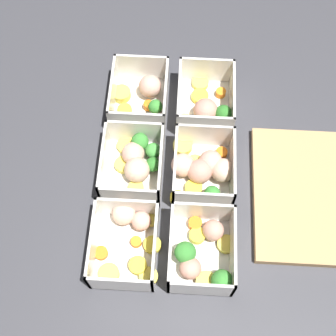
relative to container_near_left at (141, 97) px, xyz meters
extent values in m
plane|color=#38383D|center=(0.16, 0.07, -0.03)|extent=(4.00, 4.00, 0.00)
cube|color=silver|center=(0.00, 0.00, -0.02)|extent=(0.15, 0.12, 0.00)
cube|color=silver|center=(0.00, -0.06, 0.01)|extent=(0.15, 0.01, 0.07)
cube|color=silver|center=(0.00, 0.05, 0.01)|extent=(0.15, 0.01, 0.07)
cube|color=silver|center=(-0.07, 0.00, 0.01)|extent=(0.01, 0.12, 0.07)
cube|color=silver|center=(0.07, 0.00, 0.01)|extent=(0.01, 0.12, 0.07)
sphere|color=#D19E8C|center=(-0.03, 0.02, 0.00)|extent=(0.05, 0.05, 0.05)
cylinder|color=orange|center=(0.01, 0.02, -0.01)|extent=(0.02, 0.02, 0.02)
cylinder|color=#519448|center=(0.06, -0.02, -0.01)|extent=(0.01, 0.01, 0.01)
sphere|color=#42933D|center=(0.06, -0.02, 0.00)|extent=(0.03, 0.03, 0.03)
cylinder|color=orange|center=(0.05, 0.03, -0.01)|extent=(0.03, 0.03, 0.02)
cylinder|color=#DBC647|center=(-0.02, -0.04, -0.01)|extent=(0.05, 0.05, 0.02)
cylinder|color=#49883F|center=(0.02, 0.03, -0.02)|extent=(0.01, 0.01, 0.01)
sphere|color=#388433|center=(0.02, 0.03, 0.00)|extent=(0.03, 0.03, 0.03)
cylinder|color=yellow|center=(0.03, -0.03, -0.01)|extent=(0.04, 0.04, 0.02)
cube|color=silver|center=(0.16, 0.00, -0.02)|extent=(0.15, 0.12, 0.00)
cube|color=silver|center=(0.16, -0.06, 0.01)|extent=(0.15, 0.01, 0.07)
cube|color=silver|center=(0.16, 0.05, 0.01)|extent=(0.15, 0.01, 0.07)
cube|color=silver|center=(0.09, 0.00, 0.01)|extent=(0.01, 0.12, 0.07)
cube|color=silver|center=(0.23, 0.00, 0.01)|extent=(0.01, 0.12, 0.07)
cylinder|color=#407A37|center=(0.16, 0.04, -0.02)|extent=(0.01, 0.01, 0.01)
sphere|color=#2D7228|center=(0.16, 0.04, 0.00)|extent=(0.03, 0.03, 0.03)
cylinder|color=#519448|center=(0.13, 0.03, -0.02)|extent=(0.01, 0.01, 0.01)
sphere|color=#42933D|center=(0.13, 0.03, 0.00)|extent=(0.03, 0.03, 0.03)
sphere|color=beige|center=(0.17, 0.01, 0.00)|extent=(0.06, 0.06, 0.05)
cylinder|color=#DBC647|center=(0.15, -0.02, -0.02)|extent=(0.05, 0.05, 0.01)
cylinder|color=#DBC647|center=(0.11, -0.02, -0.02)|extent=(0.04, 0.04, 0.01)
cylinder|color=#DBC647|center=(0.20, 0.01, -0.02)|extent=(0.04, 0.04, 0.01)
cylinder|color=#49883F|center=(0.11, 0.01, -0.01)|extent=(0.01, 0.01, 0.02)
sphere|color=#388433|center=(0.11, 0.01, 0.01)|extent=(0.04, 0.04, 0.04)
sphere|color=#D19E8C|center=(0.14, 0.00, 0.00)|extent=(0.07, 0.07, 0.05)
cube|color=silver|center=(0.33, 0.00, -0.02)|extent=(0.15, 0.12, 0.00)
cube|color=silver|center=(0.33, -0.06, 0.01)|extent=(0.15, 0.01, 0.07)
cube|color=silver|center=(0.33, 0.05, 0.01)|extent=(0.15, 0.01, 0.07)
cube|color=silver|center=(0.25, 0.00, 0.01)|extent=(0.01, 0.12, 0.07)
cube|color=silver|center=(0.40, 0.00, 0.01)|extent=(0.01, 0.12, 0.07)
cylinder|color=#DBC647|center=(0.26, 0.04, -0.02)|extent=(0.03, 0.03, 0.01)
cylinder|color=yellow|center=(0.32, 0.05, -0.02)|extent=(0.04, 0.04, 0.01)
cylinder|color=#DBC647|center=(0.37, 0.04, -0.02)|extent=(0.04, 0.04, 0.01)
cylinder|color=yellow|center=(0.36, 0.02, -0.01)|extent=(0.05, 0.05, 0.02)
cylinder|color=orange|center=(0.31, 0.02, -0.02)|extent=(0.03, 0.03, 0.01)
cylinder|color=orange|center=(0.34, -0.05, -0.02)|extent=(0.03, 0.03, 0.01)
sphere|color=beige|center=(0.26, -0.01, 0.00)|extent=(0.05, 0.05, 0.04)
sphere|color=#D19E8C|center=(0.27, 0.02, 0.00)|extent=(0.05, 0.05, 0.04)
cylinder|color=#DBC647|center=(0.37, -0.03, -0.02)|extent=(0.05, 0.05, 0.01)
cube|color=silver|center=(0.00, 0.14, -0.02)|extent=(0.15, 0.12, 0.00)
cube|color=silver|center=(0.00, 0.08, 0.01)|extent=(0.15, 0.01, 0.07)
cube|color=silver|center=(0.00, 0.19, 0.01)|extent=(0.15, 0.01, 0.07)
cube|color=silver|center=(-0.07, 0.14, 0.01)|extent=(0.01, 0.12, 0.07)
cube|color=silver|center=(0.07, 0.14, 0.01)|extent=(0.01, 0.12, 0.07)
cylinder|color=#DBC647|center=(-0.06, 0.12, -0.02)|extent=(0.04, 0.04, 0.01)
cylinder|color=#DBC647|center=(0.05, 0.16, -0.02)|extent=(0.04, 0.04, 0.01)
cylinder|color=orange|center=(-0.03, 0.17, -0.02)|extent=(0.03, 0.03, 0.01)
cylinder|color=#407A37|center=(0.03, 0.17, -0.02)|extent=(0.01, 0.01, 0.01)
sphere|color=#2D7228|center=(0.03, 0.17, 0.01)|extent=(0.04, 0.04, 0.04)
cylinder|color=yellow|center=(-0.02, 0.13, -0.02)|extent=(0.05, 0.05, 0.01)
sphere|color=tan|center=(0.03, 0.14, 0.00)|extent=(0.06, 0.06, 0.05)
cylinder|color=#DBC647|center=(0.04, 0.09, -0.02)|extent=(0.05, 0.05, 0.01)
cube|color=silver|center=(0.16, 0.14, -0.02)|extent=(0.15, 0.12, 0.00)
cube|color=silver|center=(0.16, 0.08, 0.01)|extent=(0.15, 0.01, 0.07)
cube|color=silver|center=(0.16, 0.19, 0.01)|extent=(0.15, 0.01, 0.07)
cube|color=silver|center=(0.09, 0.14, 0.01)|extent=(0.01, 0.12, 0.07)
cube|color=silver|center=(0.23, 0.14, 0.01)|extent=(0.01, 0.12, 0.07)
cylinder|color=#DBC647|center=(0.10, 0.09, -0.02)|extent=(0.04, 0.04, 0.01)
cylinder|color=yellow|center=(0.22, 0.09, -0.01)|extent=(0.04, 0.04, 0.02)
cylinder|color=#DBC647|center=(0.14, 0.12, -0.01)|extent=(0.03, 0.03, 0.02)
cylinder|color=#49883F|center=(0.21, 0.15, -0.02)|extent=(0.01, 0.01, 0.01)
sphere|color=#388433|center=(0.21, 0.15, 0.00)|extent=(0.03, 0.03, 0.03)
cylinder|color=yellow|center=(0.20, 0.12, -0.01)|extent=(0.05, 0.05, 0.01)
sphere|color=tan|center=(0.17, 0.13, 0.00)|extent=(0.07, 0.07, 0.05)
cylinder|color=orange|center=(0.12, 0.17, -0.01)|extent=(0.03, 0.03, 0.01)
sphere|color=beige|center=(0.17, 0.17, 0.00)|extent=(0.06, 0.06, 0.05)
sphere|color=#D19E8C|center=(0.16, 0.10, 0.00)|extent=(0.06, 0.06, 0.05)
sphere|color=#D19E8C|center=(0.15, 0.15, 0.00)|extent=(0.06, 0.06, 0.05)
cube|color=silver|center=(0.33, 0.14, -0.02)|extent=(0.15, 0.12, 0.00)
cube|color=silver|center=(0.33, 0.08, 0.01)|extent=(0.15, 0.01, 0.07)
cube|color=silver|center=(0.33, 0.19, 0.01)|extent=(0.15, 0.01, 0.07)
cube|color=silver|center=(0.25, 0.14, 0.01)|extent=(0.01, 0.12, 0.07)
cube|color=silver|center=(0.40, 0.14, 0.01)|extent=(0.01, 0.12, 0.07)
cylinder|color=#49883F|center=(0.33, 0.11, -0.01)|extent=(0.01, 0.01, 0.02)
sphere|color=#388433|center=(0.33, 0.11, 0.01)|extent=(0.04, 0.04, 0.04)
cylinder|color=#49883F|center=(0.38, 0.17, -0.02)|extent=(0.01, 0.01, 0.01)
sphere|color=#388433|center=(0.38, 0.17, 0.00)|extent=(0.04, 0.04, 0.04)
sphere|color=tan|center=(0.29, 0.16, 0.00)|extent=(0.06, 0.06, 0.04)
cylinder|color=#DBC647|center=(0.31, 0.18, -0.02)|extent=(0.05, 0.05, 0.01)
cylinder|color=#DBC647|center=(0.38, 0.15, -0.01)|extent=(0.05, 0.05, 0.02)
sphere|color=tan|center=(0.36, 0.12, 0.00)|extent=(0.05, 0.05, 0.04)
cylinder|color=yellow|center=(0.29, 0.13, -0.01)|extent=(0.04, 0.04, 0.02)
cylinder|color=orange|center=(0.27, 0.12, -0.01)|extent=(0.03, 0.03, 0.02)
cube|color=tan|center=(0.20, 0.33, -0.02)|extent=(0.28, 0.18, 0.02)
camera|label=1|loc=(0.57, 0.09, 0.82)|focal=50.00mm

